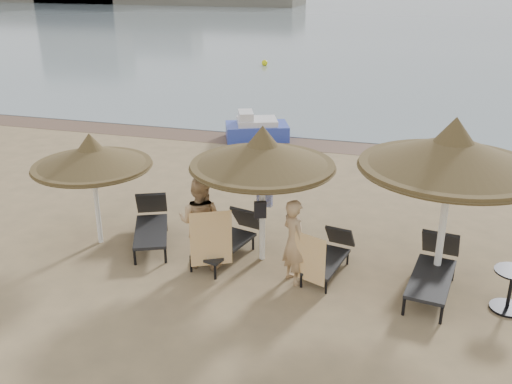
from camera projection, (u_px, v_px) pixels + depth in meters
ground at (248, 284)px, 10.93m from camera, size 160.00×160.00×0.00m
sea at (404, 7)px, 82.45m from camera, size 200.00×140.00×0.03m
wet_sand_strip at (326, 145)px, 19.33m from camera, size 200.00×1.60×0.01m
palapa_left at (91, 157)px, 11.88m from camera, size 2.51×2.51×2.49m
palapa_center at (263, 155)px, 11.06m from camera, size 2.89×2.89×2.86m
palapa_right at (452, 154)px, 10.05m from camera, size 3.30×3.30×3.27m
lounger_far_left at (151, 223)px, 12.55m from camera, size 1.44×2.15×0.92m
lounger_near_left at (231, 237)px, 11.94m from camera, size 1.10×2.02×0.86m
lounger_near_right at (330, 254)px, 11.36m from camera, size 0.87×1.75×0.75m
lounger_far_right at (434, 268)px, 10.67m from camera, size 1.02×2.19×0.94m
side_table at (510, 291)px, 10.02m from camera, size 0.64×0.64×0.78m
person_left at (200, 215)px, 11.27m from camera, size 1.02×0.66×2.20m
person_right at (294, 235)px, 10.69m from camera, size 1.06×1.05×1.97m
towel_left at (211, 239)px, 10.99m from camera, size 0.74×0.39×1.14m
towel_right at (310, 259)px, 10.50m from camera, size 0.64×0.28×0.96m
bag_patterned at (265, 196)px, 11.57m from camera, size 0.33×0.16×0.40m
bag_dark at (260, 210)px, 11.32m from camera, size 0.26×0.16×0.35m
pedal_boat at (256, 129)px, 19.91m from camera, size 2.45×1.95×1.00m
buoy_left at (265, 63)px, 34.41m from camera, size 0.36×0.36×0.36m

